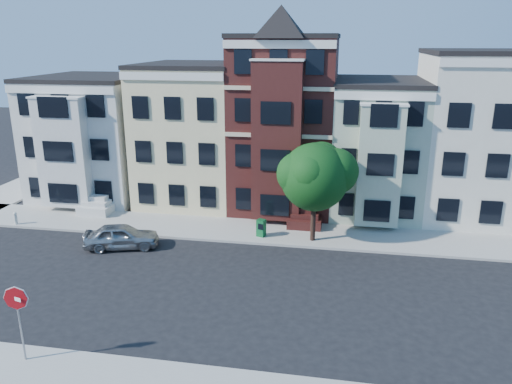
% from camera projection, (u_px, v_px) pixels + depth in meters
% --- Properties ---
extents(ground, '(120.00, 120.00, 0.00)m').
position_uv_depth(ground, '(249.00, 293.00, 24.51)').
color(ground, black).
extents(far_sidewalk, '(60.00, 4.00, 0.15)m').
position_uv_depth(far_sidewalk, '(272.00, 232.00, 32.01)').
color(far_sidewalk, '#9E9B93').
rests_on(far_sidewalk, ground).
extents(house_white, '(8.00, 9.00, 9.00)m').
position_uv_depth(house_white, '(97.00, 138.00, 39.32)').
color(house_white, silver).
rests_on(house_white, ground).
extents(house_yellow, '(7.00, 9.00, 10.00)m').
position_uv_depth(house_yellow, '(194.00, 135.00, 37.84)').
color(house_yellow, beige).
rests_on(house_yellow, ground).
extents(house_brown, '(7.00, 9.00, 12.00)m').
position_uv_depth(house_brown, '(286.00, 124.00, 36.38)').
color(house_brown, '#3A1512').
rests_on(house_brown, ground).
extents(house_green, '(6.00, 9.00, 9.00)m').
position_uv_depth(house_green, '(376.00, 148.00, 35.74)').
color(house_green, '#A5B39B').
rests_on(house_green, ground).
extents(house_cream, '(8.00, 9.00, 11.00)m').
position_uv_depth(house_cream, '(481.00, 137.00, 34.27)').
color(house_cream, silver).
rests_on(house_cream, ground).
extents(street_tree, '(7.44, 7.44, 7.47)m').
position_uv_depth(street_tree, '(315.00, 182.00, 29.52)').
color(street_tree, '#134B15').
rests_on(street_tree, far_sidewalk).
extents(parked_car, '(4.66, 2.89, 1.48)m').
position_uv_depth(parked_car, '(121.00, 236.00, 29.65)').
color(parked_car, '#9A9DA0').
rests_on(parked_car, ground).
extents(newspaper_box, '(0.60, 0.57, 1.09)m').
position_uv_depth(newspaper_box, '(261.00, 228.00, 31.07)').
color(newspaper_box, '#105C2C').
rests_on(newspaper_box, far_sidewalk).
extents(fire_hydrant, '(0.31, 0.31, 0.67)m').
position_uv_depth(fire_hydrant, '(16.00, 219.00, 33.12)').
color(fire_hydrant, beige).
rests_on(fire_hydrant, far_sidewalk).
extents(stop_sign, '(0.97, 0.38, 3.52)m').
position_uv_depth(stop_sign, '(19.00, 319.00, 18.74)').
color(stop_sign, '#A60D13').
rests_on(stop_sign, near_sidewalk).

